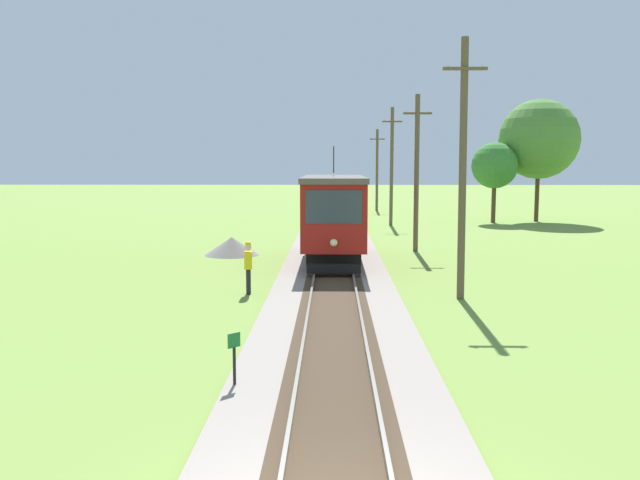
{
  "coord_description": "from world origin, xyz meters",
  "views": [
    {
      "loc": [
        -0.06,
        -7.32,
        4.35
      ],
      "look_at": [
        -0.55,
        19.08,
        1.28
      ],
      "focal_mm": 36.81,
      "sensor_mm": 36.0,
      "label": 1
    }
  ],
  "objects_px": {
    "utility_pole_distant": "(377,169)",
    "track_worker": "(248,265)",
    "red_tram": "(334,214)",
    "utility_pole_far": "(392,166)",
    "gravel_pile": "(232,246)",
    "tree_right_far": "(539,139)",
    "utility_pole_mid": "(417,172)",
    "trackside_signal_marker": "(234,359)",
    "utility_pole_near_tram": "(463,167)",
    "tree_left_near": "(495,166)"
  },
  "relations": [
    {
      "from": "track_worker",
      "to": "tree_left_near",
      "type": "height_order",
      "value": "tree_left_near"
    },
    {
      "from": "gravel_pile",
      "to": "tree_left_near",
      "type": "distance_m",
      "value": 24.74
    },
    {
      "from": "trackside_signal_marker",
      "to": "tree_right_far",
      "type": "bearing_deg",
      "value": 65.41
    },
    {
      "from": "red_tram",
      "to": "utility_pole_near_tram",
      "type": "xyz_separation_m",
      "value": [
        4.1,
        -7.03,
        2.06
      ]
    },
    {
      "from": "utility_pole_far",
      "to": "gravel_pile",
      "type": "bearing_deg",
      "value": -120.39
    },
    {
      "from": "track_worker",
      "to": "tree_right_far",
      "type": "height_order",
      "value": "tree_right_far"
    },
    {
      "from": "utility_pole_near_tram",
      "to": "utility_pole_mid",
      "type": "height_order",
      "value": "utility_pole_near_tram"
    },
    {
      "from": "trackside_signal_marker",
      "to": "utility_pole_near_tram",
      "type": "bearing_deg",
      "value": 56.47
    },
    {
      "from": "red_tram",
      "to": "utility_pole_mid",
      "type": "height_order",
      "value": "utility_pole_mid"
    },
    {
      "from": "gravel_pile",
      "to": "tree_right_far",
      "type": "xyz_separation_m",
      "value": [
        20.33,
        18.93,
        5.75
      ]
    },
    {
      "from": "utility_pole_near_tram",
      "to": "gravel_pile",
      "type": "bearing_deg",
      "value": 132.05
    },
    {
      "from": "utility_pole_far",
      "to": "utility_pole_near_tram",
      "type": "bearing_deg",
      "value": -90.0
    },
    {
      "from": "gravel_pile",
      "to": "tree_left_near",
      "type": "bearing_deg",
      "value": 46.63
    },
    {
      "from": "utility_pole_mid",
      "to": "gravel_pile",
      "type": "height_order",
      "value": "utility_pole_mid"
    },
    {
      "from": "tree_right_far",
      "to": "trackside_signal_marker",
      "type": "bearing_deg",
      "value": -114.59
    },
    {
      "from": "utility_pole_mid",
      "to": "tree_right_far",
      "type": "distance_m",
      "value": 20.89
    },
    {
      "from": "utility_pole_mid",
      "to": "track_worker",
      "type": "distance_m",
      "value": 13.34
    },
    {
      "from": "utility_pole_mid",
      "to": "gravel_pile",
      "type": "distance_m",
      "value": 9.77
    },
    {
      "from": "red_tram",
      "to": "tree_left_near",
      "type": "relative_size",
      "value": 1.44
    },
    {
      "from": "utility_pole_distant",
      "to": "track_worker",
      "type": "distance_m",
      "value": 40.55
    },
    {
      "from": "utility_pole_far",
      "to": "tree_left_near",
      "type": "xyz_separation_m",
      "value": [
        7.81,
        2.47,
        -0.01
      ]
    },
    {
      "from": "tree_left_near",
      "to": "tree_right_far",
      "type": "relative_size",
      "value": 0.65
    },
    {
      "from": "utility_pole_distant",
      "to": "track_worker",
      "type": "height_order",
      "value": "utility_pole_distant"
    },
    {
      "from": "gravel_pile",
      "to": "tree_right_far",
      "type": "relative_size",
      "value": 0.29
    },
    {
      "from": "trackside_signal_marker",
      "to": "tree_left_near",
      "type": "bearing_deg",
      "value": 69.41
    },
    {
      "from": "utility_pole_distant",
      "to": "gravel_pile",
      "type": "distance_m",
      "value": 31.88
    },
    {
      "from": "utility_pole_far",
      "to": "red_tram",
      "type": "bearing_deg",
      "value": -102.68
    },
    {
      "from": "utility_pole_far",
      "to": "tree_left_near",
      "type": "distance_m",
      "value": 8.19
    },
    {
      "from": "utility_pole_distant",
      "to": "trackside_signal_marker",
      "type": "distance_m",
      "value": 49.89
    },
    {
      "from": "red_tram",
      "to": "trackside_signal_marker",
      "type": "bearing_deg",
      "value": -96.77
    },
    {
      "from": "red_tram",
      "to": "tree_right_far",
      "type": "xyz_separation_m",
      "value": [
        15.46,
        21.85,
        3.99
      ]
    },
    {
      "from": "utility_pole_near_tram",
      "to": "tree_right_far",
      "type": "distance_m",
      "value": 31.09
    },
    {
      "from": "red_tram",
      "to": "utility_pole_mid",
      "type": "bearing_deg",
      "value": 47.36
    },
    {
      "from": "utility_pole_mid",
      "to": "tree_left_near",
      "type": "bearing_deg",
      "value": 64.31
    },
    {
      "from": "tree_right_far",
      "to": "utility_pole_mid",
      "type": "bearing_deg",
      "value": -123.13
    },
    {
      "from": "track_worker",
      "to": "tree_right_far",
      "type": "xyz_separation_m",
      "value": [
        18.32,
        28.37,
        5.2
      ]
    },
    {
      "from": "utility_pole_mid",
      "to": "tree_left_near",
      "type": "distance_m",
      "value": 18.03
    },
    {
      "from": "utility_pole_far",
      "to": "gravel_pile",
      "type": "relative_size",
      "value": 3.15
    },
    {
      "from": "tree_right_far",
      "to": "red_tram",
      "type": "bearing_deg",
      "value": -125.27
    },
    {
      "from": "utility_pole_mid",
      "to": "tree_left_near",
      "type": "xyz_separation_m",
      "value": [
        7.81,
        16.24,
        0.26
      ]
    },
    {
      "from": "red_tram",
      "to": "tree_left_near",
      "type": "distance_m",
      "value": 23.97
    },
    {
      "from": "utility_pole_near_tram",
      "to": "utility_pole_mid",
      "type": "bearing_deg",
      "value": 90.0
    },
    {
      "from": "utility_pole_near_tram",
      "to": "utility_pole_mid",
      "type": "xyz_separation_m",
      "value": [
        0.0,
        11.48,
        -0.29
      ]
    },
    {
      "from": "utility_pole_distant",
      "to": "tree_left_near",
      "type": "relative_size",
      "value": 1.27
    },
    {
      "from": "gravel_pile",
      "to": "tree_left_near",
      "type": "relative_size",
      "value": 0.44
    },
    {
      "from": "utility_pole_near_tram",
      "to": "trackside_signal_marker",
      "type": "height_order",
      "value": "utility_pole_near_tram"
    },
    {
      "from": "gravel_pile",
      "to": "utility_pole_far",
      "type": "bearing_deg",
      "value": 59.61
    },
    {
      "from": "red_tram",
      "to": "utility_pole_far",
      "type": "height_order",
      "value": "utility_pole_far"
    },
    {
      "from": "red_tram",
      "to": "trackside_signal_marker",
      "type": "distance_m",
      "value": 16.29
    },
    {
      "from": "utility_pole_far",
      "to": "trackside_signal_marker",
      "type": "xyz_separation_m",
      "value": [
        -6.01,
        -34.34,
        -3.57
      ]
    }
  ]
}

